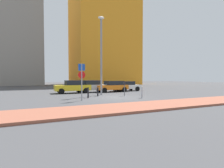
{
  "coord_description": "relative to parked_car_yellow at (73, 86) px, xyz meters",
  "views": [
    {
      "loc": [
        -7.44,
        -15.29,
        1.9
      ],
      "look_at": [
        0.01,
        1.05,
        1.24
      ],
      "focal_mm": 28.58,
      "sensor_mm": 36.0,
      "label": 1
    }
  ],
  "objects": [
    {
      "name": "traffic_bollard_mid",
      "position": [
        1.49,
        -4.73,
        -0.36
      ],
      "size": [
        0.14,
        0.14,
        0.89
      ],
      "primitive_type": "cylinder",
      "color": "black",
      "rests_on": "ground"
    },
    {
      "name": "sidewalk_brick",
      "position": [
        2.76,
        -12.28,
        -0.73
      ],
      "size": [
        40.0,
        3.13,
        0.14
      ],
      "primitive_type": "cube",
      "color": "#93513D",
      "rests_on": "ground"
    },
    {
      "name": "parked_car_silver",
      "position": [
        2.37,
        0.19,
        -0.01
      ],
      "size": [
        4.2,
        2.01,
        1.53
      ],
      "color": "#B7BABF",
      "rests_on": "ground"
    },
    {
      "name": "parking_meter",
      "position": [
        4.09,
        -5.6,
        0.14
      ],
      "size": [
        0.18,
        0.14,
        1.46
      ],
      "color": "#4C4C51",
      "rests_on": "ground"
    },
    {
      "name": "parked_car_orange",
      "position": [
        5.11,
        -0.36,
        -0.04
      ],
      "size": [
        4.38,
        2.17,
        1.45
      ],
      "color": "orange",
      "rests_on": "ground"
    },
    {
      "name": "parked_car_white",
      "position": [
        7.56,
        0.28,
        -0.09
      ],
      "size": [
        3.94,
        2.01,
        1.37
      ],
      "color": "white",
      "rests_on": "ground"
    },
    {
      "name": "ground_plane",
      "position": [
        2.76,
        -6.44,
        -0.8
      ],
      "size": [
        120.0,
        120.0,
        0.0
      ],
      "primitive_type": "plane",
      "color": "#424244"
    },
    {
      "name": "building_colorful_midrise",
      "position": [
        13.86,
        24.91,
        14.12
      ],
      "size": [
        16.49,
        14.54,
        29.84
      ],
      "primitive_type": "cube",
      "color": "orange",
      "rests_on": "ground"
    },
    {
      "name": "parking_sign_post",
      "position": [
        -0.89,
        -7.43,
        1.11
      ],
      "size": [
        0.6,
        0.1,
        3.04
      ],
      "color": "gray",
      "rests_on": "ground"
    },
    {
      "name": "building_under_construction",
      "position": [
        -6.99,
        30.48,
        9.8
      ],
      "size": [
        10.57,
        14.47,
        21.21
      ],
      "primitive_type": "cube",
      "color": "gray",
      "rests_on": "ground"
    },
    {
      "name": "parked_car_yellow",
      "position": [
        0.0,
        0.0,
        0.0
      ],
      "size": [
        4.24,
        1.93,
        1.55
      ],
      "color": "gold",
      "rests_on": "ground"
    },
    {
      "name": "traffic_bollard_near",
      "position": [
        4.61,
        -7.98,
        -0.29
      ],
      "size": [
        0.16,
        0.16,
        1.03
      ],
      "primitive_type": "cylinder",
      "color": "#B7B7BC",
      "rests_on": "ground"
    },
    {
      "name": "street_lamp",
      "position": [
        2.31,
        -3.59,
        4.08
      ],
      "size": [
        0.7,
        0.36,
        8.48
      ],
      "color": "gray",
      "rests_on": "ground"
    },
    {
      "name": "traffic_bollard_far",
      "position": [
        0.14,
        -5.82,
        -0.31
      ],
      "size": [
        0.13,
        0.13,
        0.98
      ],
      "primitive_type": "cylinder",
      "color": "black",
      "rests_on": "ground"
    }
  ]
}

